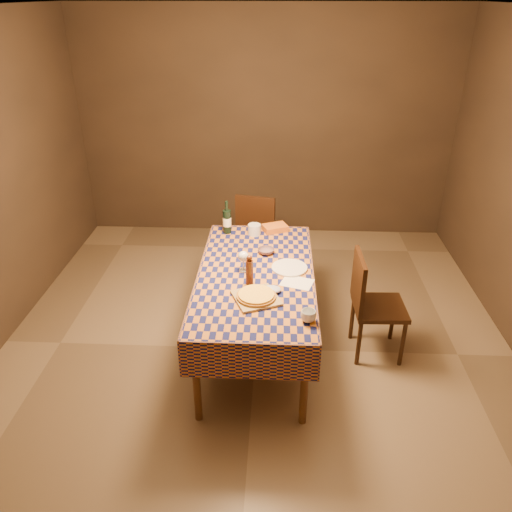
# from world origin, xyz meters

# --- Properties ---
(room) EXTENTS (5.00, 5.10, 2.70)m
(room) POSITION_xyz_m (0.00, 0.00, 1.35)
(room) COLOR brown
(room) RESTS_ON ground
(dining_table) EXTENTS (0.94, 1.84, 0.77)m
(dining_table) POSITION_xyz_m (0.00, 0.00, 0.69)
(dining_table) COLOR brown
(dining_table) RESTS_ON ground
(cutting_board) EXTENTS (0.40, 0.40, 0.02)m
(cutting_board) POSITION_xyz_m (0.02, -0.39, 0.78)
(cutting_board) COLOR olive
(cutting_board) RESTS_ON dining_table
(pizza) EXTENTS (0.39, 0.39, 0.03)m
(pizza) POSITION_xyz_m (0.02, -0.39, 0.80)
(pizza) COLOR #9C5F1A
(pizza) RESTS_ON cutting_board
(pepper_mill) EXTENTS (0.07, 0.07, 0.25)m
(pepper_mill) POSITION_xyz_m (-0.04, -0.16, 0.89)
(pepper_mill) COLOR #4A2111
(pepper_mill) RESTS_ON dining_table
(bowl) EXTENTS (0.18, 0.18, 0.04)m
(bowl) POSITION_xyz_m (0.07, 0.35, 0.79)
(bowl) COLOR #674D57
(bowl) RESTS_ON dining_table
(wine_glass) EXTENTS (0.09, 0.09, 0.17)m
(wine_glass) POSITION_xyz_m (-0.10, 0.04, 0.89)
(wine_glass) COLOR silver
(wine_glass) RESTS_ON dining_table
(wine_bottle) EXTENTS (0.08, 0.08, 0.32)m
(wine_bottle) POSITION_xyz_m (-0.31, 0.76, 0.89)
(wine_bottle) COLOR black
(wine_bottle) RESTS_ON dining_table
(deli_tub) EXTENTS (0.12, 0.12, 0.10)m
(deli_tub) POSITION_xyz_m (-0.05, 0.73, 0.82)
(deli_tub) COLOR silver
(deli_tub) RESTS_ON dining_table
(takeout_container) EXTENTS (0.26, 0.23, 0.06)m
(takeout_container) POSITION_xyz_m (0.15, 0.82, 0.80)
(takeout_container) COLOR #C56219
(takeout_container) RESTS_ON dining_table
(white_plate) EXTENTS (0.38, 0.38, 0.02)m
(white_plate) POSITION_xyz_m (0.27, 0.08, 0.78)
(white_plate) COLOR silver
(white_plate) RESTS_ON dining_table
(tumbler) EXTENTS (0.13, 0.13, 0.09)m
(tumbler) POSITION_xyz_m (0.39, -0.65, 0.81)
(tumbler) COLOR silver
(tumbler) RESTS_ON dining_table
(flour_patch) EXTENTS (0.28, 0.25, 0.00)m
(flour_patch) POSITION_xyz_m (0.33, -0.14, 0.77)
(flour_patch) COLOR white
(flour_patch) RESTS_ON dining_table
(flour_bag) EXTENTS (0.15, 0.11, 0.04)m
(flour_bag) POSITION_xyz_m (0.13, -0.28, 0.79)
(flour_bag) COLOR #ABB6DB
(flour_bag) RESTS_ON dining_table
(chair_far) EXTENTS (0.50, 0.50, 0.93)m
(chair_far) POSITION_xyz_m (-0.04, 1.40, 0.52)
(chair_far) COLOR black
(chair_far) RESTS_ON ground
(chair_right) EXTENTS (0.44, 0.43, 0.93)m
(chair_right) POSITION_xyz_m (0.95, 0.02, 0.52)
(chair_right) COLOR black
(chair_right) RESTS_ON ground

